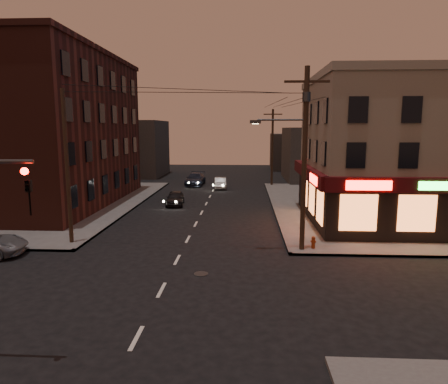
# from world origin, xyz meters

# --- Properties ---
(ground) EXTENTS (120.00, 120.00, 0.00)m
(ground) POSITION_xyz_m (0.00, 0.00, 0.00)
(ground) COLOR black
(ground) RESTS_ON ground
(sidewalk_ne) EXTENTS (24.00, 28.00, 0.15)m
(sidewalk_ne) POSITION_xyz_m (18.00, 19.00, 0.07)
(sidewalk_ne) COLOR #514F4C
(sidewalk_ne) RESTS_ON ground
(sidewalk_nw) EXTENTS (24.00, 28.00, 0.15)m
(sidewalk_nw) POSITION_xyz_m (-18.00, 19.00, 0.07)
(sidewalk_nw) COLOR #514F4C
(sidewalk_nw) RESTS_ON ground
(pizza_building) EXTENTS (15.85, 12.85, 10.50)m
(pizza_building) POSITION_xyz_m (15.93, 13.43, 5.35)
(pizza_building) COLOR gray
(pizza_building) RESTS_ON sidewalk_ne
(brick_apartment) EXTENTS (12.00, 20.00, 13.00)m
(brick_apartment) POSITION_xyz_m (-14.50, 19.00, 6.65)
(brick_apartment) COLOR #471E16
(brick_apartment) RESTS_ON sidewalk_nw
(bg_building_ne_a) EXTENTS (10.00, 12.00, 7.00)m
(bg_building_ne_a) POSITION_xyz_m (14.00, 38.00, 3.50)
(bg_building_ne_a) COLOR #3F3D3A
(bg_building_ne_a) RESTS_ON ground
(bg_building_nw) EXTENTS (9.00, 10.00, 8.00)m
(bg_building_nw) POSITION_xyz_m (-13.00, 42.00, 4.00)
(bg_building_nw) COLOR #3F3D3A
(bg_building_nw) RESTS_ON ground
(bg_building_ne_b) EXTENTS (8.00, 8.00, 6.00)m
(bg_building_ne_b) POSITION_xyz_m (12.00, 52.00, 3.00)
(bg_building_ne_b) COLOR #3F3D3A
(bg_building_ne_b) RESTS_ON ground
(utility_pole_main) EXTENTS (4.20, 0.44, 10.00)m
(utility_pole_main) POSITION_xyz_m (6.68, 5.80, 5.76)
(utility_pole_main) COLOR #382619
(utility_pole_main) RESTS_ON sidewalk_ne
(utility_pole_far) EXTENTS (0.26, 0.26, 9.00)m
(utility_pole_far) POSITION_xyz_m (6.80, 32.00, 4.65)
(utility_pole_far) COLOR #382619
(utility_pole_far) RESTS_ON sidewalk_ne
(utility_pole_west) EXTENTS (0.24, 0.24, 9.00)m
(utility_pole_west) POSITION_xyz_m (-6.80, 6.50, 4.65)
(utility_pole_west) COLOR #382619
(utility_pole_west) RESTS_ON sidewalk_nw
(sedan_near) EXTENTS (1.85, 3.87, 1.28)m
(sedan_near) POSITION_xyz_m (-2.76, 19.21, 0.64)
(sedan_near) COLOR black
(sedan_near) RESTS_ON ground
(sedan_mid) EXTENTS (1.63, 3.92, 1.26)m
(sedan_mid) POSITION_xyz_m (0.71, 29.65, 0.63)
(sedan_mid) COLOR gray
(sedan_mid) RESTS_ON ground
(sedan_far) EXTENTS (2.22, 5.17, 1.48)m
(sedan_far) POSITION_xyz_m (-2.51, 32.10, 0.74)
(sedan_far) COLOR #181F30
(sedan_far) RESTS_ON ground
(fire_hydrant) EXTENTS (0.32, 0.32, 0.71)m
(fire_hydrant) POSITION_xyz_m (7.48, 6.00, 0.54)
(fire_hydrant) COLOR maroon
(fire_hydrant) RESTS_ON sidewalk_ne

